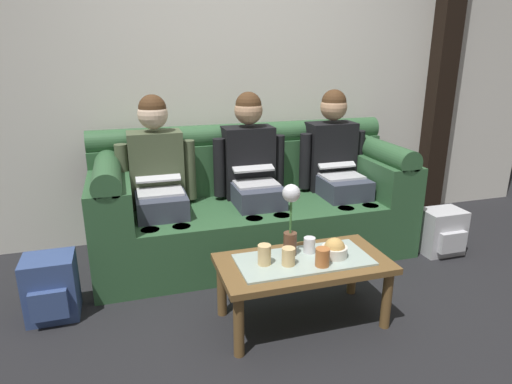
% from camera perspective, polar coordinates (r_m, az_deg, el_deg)
% --- Properties ---
extents(ground_plane, '(14.00, 14.00, 0.00)m').
position_cam_1_polar(ground_plane, '(2.61, 7.17, -17.76)').
color(ground_plane, black).
extents(back_wall_patterned, '(6.00, 0.12, 2.90)m').
position_cam_1_polar(back_wall_patterned, '(3.74, -2.94, 16.80)').
color(back_wall_patterned, silver).
rests_on(back_wall_patterned, ground_plane).
extents(timber_pillar, '(0.20, 0.20, 2.90)m').
position_cam_1_polar(timber_pillar, '(4.51, 22.88, 15.66)').
color(timber_pillar, black).
rests_on(timber_pillar, ground_plane).
extents(couch, '(2.34, 0.88, 0.96)m').
position_cam_1_polar(couch, '(3.42, -0.49, -1.73)').
color(couch, '#2D5633').
rests_on(couch, ground_plane).
extents(person_left, '(0.56, 0.67, 1.22)m').
position_cam_1_polar(person_left, '(3.22, -12.45, 1.94)').
color(person_left, '#383D4C').
rests_on(person_left, ground_plane).
extents(person_middle, '(0.56, 0.67, 1.22)m').
position_cam_1_polar(person_middle, '(3.33, -0.48, 2.93)').
color(person_middle, '#383D4C').
rests_on(person_middle, ground_plane).
extents(person_right, '(0.56, 0.67, 1.22)m').
position_cam_1_polar(person_right, '(3.59, 10.24, 3.72)').
color(person_right, '#383D4C').
rests_on(person_right, ground_plane).
extents(coffee_table, '(0.96, 0.49, 0.40)m').
position_cam_1_polar(coffee_table, '(2.56, 6.07, -9.75)').
color(coffee_table, brown).
rests_on(coffee_table, ground_plane).
extents(flower_vase, '(0.10, 0.10, 0.42)m').
position_cam_1_polar(flower_vase, '(2.48, 4.47, -3.06)').
color(flower_vase, brown).
rests_on(flower_vase, coffee_table).
extents(snack_bowl, '(0.15, 0.15, 0.12)m').
position_cam_1_polar(snack_bowl, '(2.56, 10.03, -7.28)').
color(snack_bowl, silver).
rests_on(snack_bowl, coffee_table).
extents(cup_near_left, '(0.08, 0.08, 0.10)m').
position_cam_1_polar(cup_near_left, '(2.45, 8.52, -8.27)').
color(cup_near_left, '#B26633').
rests_on(cup_near_left, coffee_table).
extents(cup_near_right, '(0.07, 0.07, 0.11)m').
position_cam_1_polar(cup_near_right, '(2.43, 1.08, -8.04)').
color(cup_near_right, '#DBB77A').
rests_on(cup_near_right, coffee_table).
extents(cup_far_center, '(0.07, 0.07, 0.10)m').
position_cam_1_polar(cup_far_center, '(2.44, 4.18, -8.24)').
color(cup_far_center, '#DBB77A').
rests_on(cup_far_center, coffee_table).
extents(cup_far_left, '(0.07, 0.07, 0.09)m').
position_cam_1_polar(cup_far_left, '(2.59, 6.86, -6.77)').
color(cup_far_left, silver).
rests_on(cup_far_left, coffee_table).
extents(backpack_left, '(0.29, 0.29, 0.38)m').
position_cam_1_polar(backpack_left, '(2.91, -24.78, -11.12)').
color(backpack_left, '#33477A').
rests_on(backpack_left, ground_plane).
extents(backpack_right, '(0.31, 0.27, 0.35)m').
position_cam_1_polar(backpack_right, '(3.73, 22.73, -4.76)').
color(backpack_right, '#B7B7BC').
rests_on(backpack_right, ground_plane).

